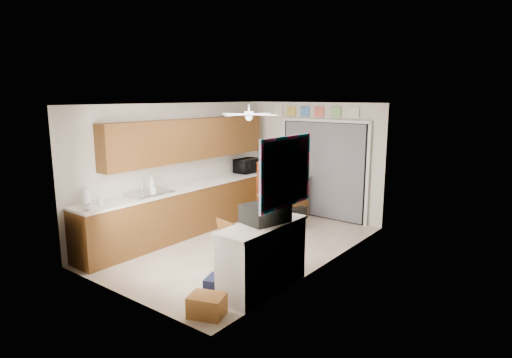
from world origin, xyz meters
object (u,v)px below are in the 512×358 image
Objects in this scene: navy_crate at (221,286)px; cardboard_box at (207,306)px; soap_bottle at (152,183)px; paper_towel_roll at (86,197)px; microwave at (247,166)px; dog at (295,217)px; suitcase at (265,213)px; man at (267,189)px; cup at (87,207)px.

cardboard_box is at bearing -64.83° from navy_crate.
soap_bottle reaches higher than paper_towel_roll.
microwave reaches higher than cardboard_box.
cardboard_box is 3.70m from dog.
cardboard_box is at bearing -79.51° from suitcase.
soap_bottle is 0.19× the size of man.
man is at bearing 112.83° from navy_crate.
paper_towel_roll is 0.46× the size of suitcase.
suitcase is 2.32m from man.
soap_bottle is 1.23× the size of paper_towel_roll.
suitcase reaches higher than navy_crate.
navy_crate is at bearing -146.81° from man.
dog is (1.42, 3.61, -0.74)m from cup.
man is (-1.03, 2.44, 0.78)m from navy_crate.
cardboard_box is (-0.07, -1.09, -0.93)m from suitcase.
man is (1.25, -0.96, -0.20)m from microwave.
cup reaches higher than cardboard_box.
man reaches higher than navy_crate.
microwave reaches higher than navy_crate.
suitcase reaches higher than cardboard_box.
soap_bottle is at bearing 150.96° from man.
man is (-1.28, 2.98, 0.76)m from cardboard_box.
microwave is 3.99m from cup.
soap_bottle reaches higher than suitcase.
paper_towel_roll is at bearing -170.29° from navy_crate.
microwave is at bearing 87.34° from paper_towel_roll.
navy_crate is at bearing -105.50° from suitcase.
cardboard_box is at bearing -2.37° from paper_towel_roll.
microwave is 4.21m from navy_crate.
microwave is 1.59m from man.
paper_towel_roll reaches higher than suitcase.
cup is at bearing -164.97° from navy_crate.
navy_crate is (2.17, 0.58, -0.87)m from cup.
microwave is 3.83m from paper_towel_roll.
cardboard_box is (2.62, -1.34, -0.97)m from soap_bottle.
microwave is 0.96× the size of suitcase.
navy_crate is (2.46, 0.42, -0.96)m from paper_towel_roll.
cup is at bearing -176.41° from microwave.
navy_crate is 0.62× the size of dog.
man reaches higher than paper_towel_roll.
navy_crate is (2.28, -3.41, -0.98)m from microwave.
microwave is at bearing 91.60° from cup.
dog is at bearing 127.50° from suitcase.
cardboard_box is at bearing -53.12° from dog.
microwave is 0.89× the size of dog.
microwave reaches higher than cup.
soap_bottle is at bearing 179.89° from microwave.
microwave is 0.31× the size of man.
microwave reaches higher than paper_towel_roll.
cup is 3.95m from dog.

